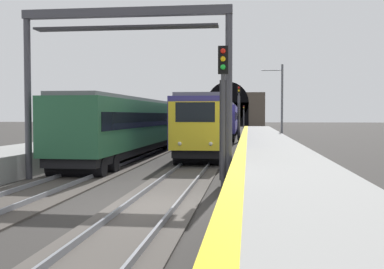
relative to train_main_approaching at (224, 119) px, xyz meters
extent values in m
plane|color=#302D2B|center=(-40.40, 0.00, -2.21)|extent=(320.00, 320.00, 0.00)
cube|color=gray|center=(-40.40, -3.96, -1.67)|extent=(112.00, 3.58, 1.06)
cube|color=yellow|center=(-40.40, -2.42, -1.14)|extent=(112.00, 0.50, 0.01)
cube|color=#4C4742|center=(-40.40, 0.00, -2.18)|extent=(160.00, 2.60, 0.06)
cube|color=gray|center=(-40.40, 0.72, -2.07)|extent=(160.00, 0.07, 0.15)
cube|color=gray|center=(-40.40, -0.72, -2.07)|extent=(160.00, 0.07, 0.15)
cube|color=#423D38|center=(-40.40, 4.52, -2.18)|extent=(160.00, 3.15, 0.06)
cube|color=gray|center=(-40.40, 3.80, -2.07)|extent=(160.00, 0.07, 0.15)
cube|color=navy|center=(-20.54, 0.00, 0.10)|extent=(19.89, 3.07, 2.75)
cube|color=black|center=(-20.54, 0.00, 0.45)|extent=(19.10, 3.09, 0.87)
cube|color=slate|center=(-20.54, 0.00, 1.58)|extent=(19.29, 2.64, 0.20)
cube|color=black|center=(-20.54, 0.00, -1.45)|extent=(19.49, 2.73, 0.49)
cylinder|color=black|center=(-29.01, -0.11, -1.76)|extent=(0.92, 2.61, 0.89)
cylinder|color=black|center=(-27.21, -0.08, -1.76)|extent=(0.92, 2.61, 0.89)
cylinder|color=black|center=(-13.86, 0.08, -1.76)|extent=(0.92, 2.61, 0.89)
cylinder|color=black|center=(-12.06, 0.11, -1.76)|extent=(0.92, 2.61, 0.89)
cube|color=yellow|center=(-30.51, -0.12, -0.04)|extent=(0.15, 2.71, 2.46)
cube|color=black|center=(-30.56, -0.12, 0.65)|extent=(0.06, 1.98, 0.99)
sphere|color=#F2EACC|center=(-30.56, -0.90, -0.92)|extent=(0.20, 0.20, 0.20)
sphere|color=#F2EACC|center=(-30.58, 0.65, -0.92)|extent=(0.20, 0.20, 0.20)
cube|color=navy|center=(0.01, 0.00, 0.10)|extent=(19.89, 3.07, 2.75)
cube|color=black|center=(0.01, 0.00, 0.37)|extent=(19.10, 3.09, 0.84)
cube|color=slate|center=(0.01, 0.00, 1.58)|extent=(19.29, 2.64, 0.20)
cube|color=black|center=(0.01, 0.00, -1.45)|extent=(19.49, 2.73, 0.49)
cylinder|color=black|center=(-8.69, -0.11, -1.76)|extent=(0.92, 2.61, 0.89)
cylinder|color=black|center=(-6.89, -0.09, -1.76)|extent=(0.92, 2.61, 0.89)
cylinder|color=black|center=(6.90, 0.09, -1.76)|extent=(0.92, 2.61, 0.89)
cylinder|color=black|center=(8.70, 0.11, -1.76)|extent=(0.92, 2.61, 0.89)
cube|color=navy|center=(20.55, 0.00, 0.10)|extent=(19.89, 3.07, 2.75)
cube|color=black|center=(20.55, 0.00, 0.35)|extent=(19.10, 3.09, 0.89)
cube|color=slate|center=(20.55, 0.00, 1.58)|extent=(19.29, 2.64, 0.20)
cube|color=black|center=(20.55, 0.00, -1.45)|extent=(19.49, 2.73, 0.49)
cylinder|color=black|center=(11.88, -0.11, -1.76)|extent=(0.92, 2.61, 0.89)
cylinder|color=black|center=(13.68, -0.09, -1.76)|extent=(0.92, 2.61, 0.89)
cylinder|color=black|center=(27.42, 0.09, -1.76)|extent=(0.92, 2.61, 0.89)
cylinder|color=black|center=(29.22, 0.11, -1.76)|extent=(0.92, 2.61, 0.89)
cube|color=#235638|center=(-25.10, 4.52, 0.01)|extent=(20.74, 3.04, 2.60)
cube|color=black|center=(-25.10, 4.52, 0.23)|extent=(19.91, 3.06, 0.83)
cube|color=slate|center=(-25.10, 4.52, 1.41)|extent=(20.11, 2.62, 0.20)
cube|color=black|center=(-25.10, 4.52, -1.47)|extent=(20.32, 2.71, 0.48)
cylinder|color=black|center=(-15.91, 4.39, -1.77)|extent=(0.90, 2.56, 0.87)
cylinder|color=black|center=(-17.71, 4.42, -1.77)|extent=(0.90, 2.56, 0.87)
cylinder|color=black|center=(-32.48, 4.61, -1.77)|extent=(0.90, 2.56, 0.87)
cylinder|color=black|center=(-34.28, 4.64, -1.77)|extent=(0.90, 2.56, 0.87)
cube|color=yellow|center=(-14.71, 4.38, -0.12)|extent=(0.16, 2.66, 2.34)
cube|color=black|center=(-14.66, 4.38, 0.53)|extent=(0.07, 1.94, 0.94)
sphere|color=#F2EACC|center=(-14.64, 5.14, -0.94)|extent=(0.20, 0.20, 0.20)
sphere|color=#F2EACC|center=(-14.66, 3.62, -0.94)|extent=(0.20, 0.20, 0.20)
cube|color=#235638|center=(-3.68, 4.52, 0.01)|extent=(20.74, 3.04, 2.60)
cube|color=black|center=(-3.68, 4.52, 0.26)|extent=(19.91, 3.06, 0.94)
cube|color=slate|center=(-3.68, 4.52, 1.41)|extent=(20.11, 2.62, 0.20)
cube|color=black|center=(-3.68, 4.52, -1.47)|extent=(20.32, 2.71, 0.48)
cylinder|color=black|center=(5.72, 4.39, -1.77)|extent=(0.90, 2.56, 0.87)
cylinder|color=black|center=(3.92, 4.41, -1.77)|extent=(0.90, 2.56, 0.87)
cylinder|color=black|center=(-11.28, 4.62, -1.77)|extent=(0.90, 2.56, 0.87)
cylinder|color=black|center=(-13.08, 4.64, -1.77)|extent=(0.90, 2.56, 0.87)
cube|color=black|center=(-3.68, 4.52, 1.96)|extent=(1.32, 1.68, 0.90)
cylinder|color=#38383D|center=(-35.99, -1.80, -0.07)|extent=(0.16, 0.16, 4.27)
cube|color=black|center=(-35.99, -1.80, 2.59)|extent=(0.20, 0.38, 1.05)
cube|color=#38383D|center=(-35.85, -1.80, -0.07)|extent=(0.04, 0.28, 3.84)
sphere|color=red|center=(-36.12, -1.80, 2.91)|extent=(0.20, 0.20, 0.20)
sphere|color=yellow|center=(-36.12, -1.80, 2.61)|extent=(0.20, 0.20, 0.20)
sphere|color=green|center=(-36.12, -1.80, 2.31)|extent=(0.20, 0.20, 0.20)
cylinder|color=#38383D|center=(-6.91, -1.80, 0.23)|extent=(0.16, 0.16, 4.87)
cube|color=black|center=(-6.91, -1.80, 3.04)|extent=(0.20, 0.38, 0.75)
cube|color=#38383D|center=(-6.77, -1.80, 0.23)|extent=(0.04, 0.28, 4.38)
sphere|color=red|center=(-7.04, -1.80, 3.22)|extent=(0.20, 0.20, 0.20)
sphere|color=yellow|center=(-7.04, -1.80, 2.92)|extent=(0.20, 0.20, 0.20)
cylinder|color=#38383D|center=(43.15, -1.80, -0.24)|extent=(0.16, 0.16, 3.93)
cube|color=black|center=(43.15, -1.80, 2.10)|extent=(0.20, 0.38, 0.75)
cube|color=#38383D|center=(43.29, -1.80, -0.24)|extent=(0.04, 0.28, 3.53)
sphere|color=red|center=(43.02, -1.80, 2.27)|extent=(0.20, 0.20, 0.20)
sphere|color=yellow|center=(43.02, -1.80, 1.97)|extent=(0.20, 0.20, 0.20)
cylinder|color=#3F3F47|center=(-34.92, 6.49, 1.16)|extent=(0.28, 0.28, 6.74)
cylinder|color=#3F3F47|center=(-34.92, -1.97, 1.16)|extent=(0.28, 0.28, 6.74)
cube|color=#3F3F47|center=(-34.92, 2.26, 4.70)|extent=(0.36, 8.74, 0.35)
cube|color=#2D2D33|center=(-34.92, 2.26, 4.08)|extent=(0.70, 7.62, 0.08)
cube|color=#51473D|center=(62.46, 2.26, 1.90)|extent=(2.79, 18.03, 8.21)
cube|color=black|center=(61.01, 2.26, 0.67)|extent=(0.12, 10.09, 5.75)
cylinder|color=black|center=(61.01, 2.26, 3.54)|extent=(0.12, 10.09, 10.09)
cylinder|color=#595B60|center=(-5.09, -6.16, 1.72)|extent=(0.22, 0.22, 7.86)
cylinder|color=#595B60|center=(-5.09, -5.09, 5.05)|extent=(0.08, 2.13, 0.08)
camera|label=1|loc=(-53.82, -2.76, 0.52)|focal=44.00mm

